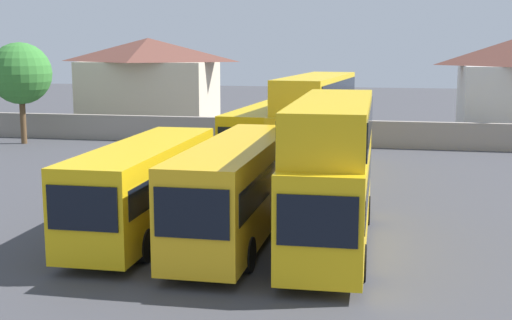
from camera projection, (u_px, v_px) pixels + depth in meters
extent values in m
plane|color=#424247|center=(305.00, 158.00, 42.18)|extent=(140.00, 140.00, 0.00)
cube|color=gray|center=(315.00, 133.00, 47.11)|extent=(56.00, 0.50, 1.80)
cube|color=yellow|center=(145.00, 185.00, 25.11)|extent=(2.59, 10.45, 2.95)
cube|color=black|center=(82.00, 208.00, 19.99)|extent=(2.18, 0.10, 1.33)
cube|color=black|center=(145.00, 175.00, 25.05)|extent=(2.62, 9.62, 0.93)
cylinder|color=black|center=(145.00, 246.00, 21.99)|extent=(0.31, 1.10, 1.10)
cylinder|color=black|center=(78.00, 242.00, 22.41)|extent=(0.31, 1.10, 1.10)
cylinder|color=black|center=(199.00, 201.00, 28.25)|extent=(0.31, 1.10, 1.10)
cylinder|color=black|center=(146.00, 199.00, 28.67)|extent=(0.31, 1.10, 1.10)
cube|color=gold|center=(237.00, 187.00, 24.33)|extent=(2.45, 10.98, 3.13)
cube|color=black|center=(192.00, 213.00, 18.95)|extent=(2.15, 0.08, 1.41)
cube|color=black|center=(237.00, 176.00, 24.27)|extent=(2.48, 10.10, 0.99)
cylinder|color=black|center=(248.00, 255.00, 21.05)|extent=(0.30, 1.10, 1.10)
cylinder|color=black|center=(177.00, 250.00, 21.49)|extent=(0.30, 1.10, 1.10)
cylinder|color=black|center=(284.00, 204.00, 27.62)|extent=(0.30, 1.10, 1.10)
cylinder|color=black|center=(229.00, 202.00, 28.07)|extent=(0.30, 1.10, 1.10)
cube|color=yellow|center=(331.00, 193.00, 23.44)|extent=(2.70, 10.69, 3.10)
cube|color=black|center=(317.00, 221.00, 18.20)|extent=(2.16, 0.13, 1.40)
cube|color=black|center=(332.00, 182.00, 23.38)|extent=(2.72, 9.84, 0.98)
cube|color=yellow|center=(333.00, 123.00, 23.31)|extent=(2.64, 10.15, 1.59)
cube|color=black|center=(333.00, 123.00, 23.31)|extent=(2.72, 9.63, 1.11)
cylinder|color=black|center=(361.00, 263.00, 20.27)|extent=(0.33, 1.11, 1.10)
cylinder|color=black|center=(285.00, 259.00, 20.66)|extent=(0.33, 1.11, 1.10)
cylinder|color=black|center=(366.00, 210.00, 26.67)|extent=(0.33, 1.11, 1.10)
cylinder|color=black|center=(308.00, 208.00, 27.06)|extent=(0.33, 1.11, 1.10)
cube|color=yellow|center=(267.00, 136.00, 37.47)|extent=(3.12, 10.31, 3.14)
cube|color=black|center=(240.00, 142.00, 32.55)|extent=(2.21, 0.22, 1.41)
cube|color=black|center=(267.00, 129.00, 37.41)|extent=(3.11, 9.50, 0.99)
cylinder|color=black|center=(274.00, 173.00, 34.40)|extent=(0.37, 1.12, 1.10)
cylinder|color=black|center=(229.00, 171.00, 34.99)|extent=(0.37, 1.12, 1.10)
cylinder|color=black|center=(299.00, 153.00, 40.41)|extent=(0.37, 1.12, 1.10)
cylinder|color=black|center=(261.00, 152.00, 41.00)|extent=(0.37, 1.12, 1.10)
cube|color=yellow|center=(315.00, 138.00, 36.76)|extent=(3.45, 11.23, 3.16)
cube|color=black|center=(290.00, 145.00, 31.44)|extent=(2.22, 0.27, 1.42)
cube|color=black|center=(315.00, 131.00, 36.69)|extent=(3.41, 10.35, 1.00)
cube|color=yellow|center=(317.00, 92.00, 36.61)|extent=(3.35, 10.67, 1.69)
cube|color=black|center=(317.00, 92.00, 36.61)|extent=(3.40, 10.13, 1.19)
cylinder|color=black|center=(324.00, 176.00, 33.42)|extent=(0.39, 1.12, 1.10)
cylinder|color=black|center=(277.00, 174.00, 34.07)|extent=(0.39, 1.12, 1.10)
cylinder|color=black|center=(346.00, 155.00, 39.91)|extent=(0.39, 1.12, 1.10)
cylinder|color=black|center=(307.00, 153.00, 40.55)|extent=(0.39, 1.12, 1.10)
cube|color=beige|center=(149.00, 96.00, 55.48)|extent=(10.12, 6.31, 5.48)
pyramid|color=brown|center=(148.00, 50.00, 54.87)|extent=(10.63, 6.62, 1.84)
cylinder|color=brown|center=(23.00, 119.00, 48.02)|extent=(0.40, 0.40, 3.39)
sphere|color=#387F33|center=(20.00, 73.00, 47.50)|extent=(4.23, 4.23, 4.23)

